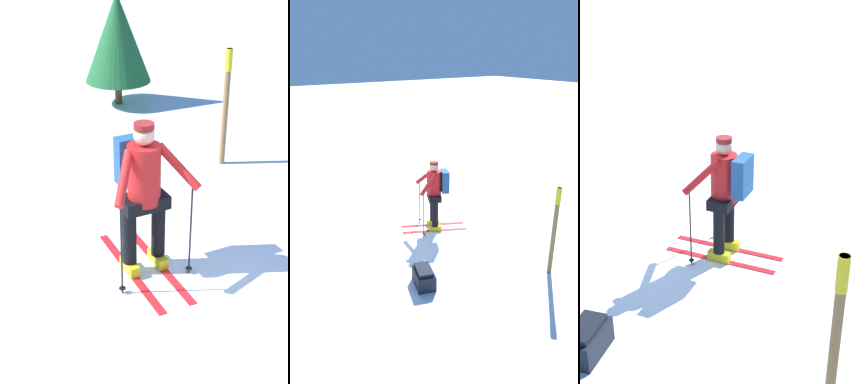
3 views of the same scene
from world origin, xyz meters
The scene contains 4 objects.
ground_plane centered at (0.00, 0.00, 0.00)m, with size 80.00×80.00×0.00m, color white.
skier centered at (-0.79, 0.12, 0.97)m, with size 1.59×1.11×1.68m.
dropped_backpack centered at (0.72, 1.95, 0.17)m, with size 0.49×0.62×0.36m.
trail_marker centered at (-1.53, 2.97, 1.02)m, with size 0.10×0.10×1.76m.
Camera 3 is at (-0.50, 6.28, 3.87)m, focal length 50.00 mm.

